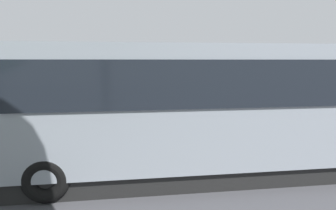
# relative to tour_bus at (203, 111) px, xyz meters

# --- Properties ---
(ground_plane) EXTENTS (80.00, 80.00, 0.00)m
(ground_plane) POSITION_rel_tour_bus_xyz_m (-1.49, -5.20, -1.65)
(ground_plane) COLOR #424247
(tour_bus) EXTENTS (10.23, 2.60, 3.25)m
(tour_bus) POSITION_rel_tour_bus_xyz_m (0.00, 0.00, 0.00)
(tour_bus) COLOR #8C939E
(tour_bus) RESTS_ON ground_plane
(spectator_far_left) EXTENTS (0.57, 0.38, 1.82)m
(spectator_far_left) POSITION_rel_tour_bus_xyz_m (-0.59, -2.58, -0.55)
(spectator_far_left) COLOR #473823
(spectator_far_left) RESTS_ON ground_plane
(spectator_left) EXTENTS (0.57, 0.39, 1.81)m
(spectator_left) POSITION_rel_tour_bus_xyz_m (0.45, -2.16, -0.55)
(spectator_left) COLOR black
(spectator_left) RESTS_ON ground_plane
(spectator_centre) EXTENTS (0.57, 0.33, 1.74)m
(spectator_centre) POSITION_rel_tour_bus_xyz_m (1.56, -2.59, -0.61)
(spectator_centre) COLOR black
(spectator_centre) RESTS_ON ground_plane
(parked_motorcycle_silver) EXTENTS (2.05, 0.58, 0.99)m
(parked_motorcycle_silver) POSITION_rel_tour_bus_xyz_m (2.60, -1.91, -1.16)
(parked_motorcycle_silver) COLOR black
(parked_motorcycle_silver) RESTS_ON ground_plane
(stunt_motorcycle) EXTENTS (1.91, 1.01, 1.72)m
(stunt_motorcycle) POSITION_rel_tour_bus_xyz_m (0.50, -7.25, -0.63)
(stunt_motorcycle) COLOR black
(stunt_motorcycle) RESTS_ON ground_plane
(bay_line_a) EXTENTS (0.31, 4.98, 0.01)m
(bay_line_a) POSITION_rel_tour_bus_xyz_m (-4.56, -5.70, -1.64)
(bay_line_a) COLOR white
(bay_line_a) RESTS_ON ground_plane
(bay_line_b) EXTENTS (0.27, 4.04, 0.01)m
(bay_line_b) POSITION_rel_tour_bus_xyz_m (-1.95, -5.70, -1.64)
(bay_line_b) COLOR white
(bay_line_b) RESTS_ON ground_plane
(bay_line_c) EXTENTS (0.27, 4.00, 0.01)m
(bay_line_c) POSITION_rel_tour_bus_xyz_m (0.67, -5.70, -1.64)
(bay_line_c) COLOR white
(bay_line_c) RESTS_ON ground_plane
(bay_line_d) EXTENTS (0.27, 4.06, 0.01)m
(bay_line_d) POSITION_rel_tour_bus_xyz_m (3.29, -5.70, -1.64)
(bay_line_d) COLOR white
(bay_line_d) RESTS_ON ground_plane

